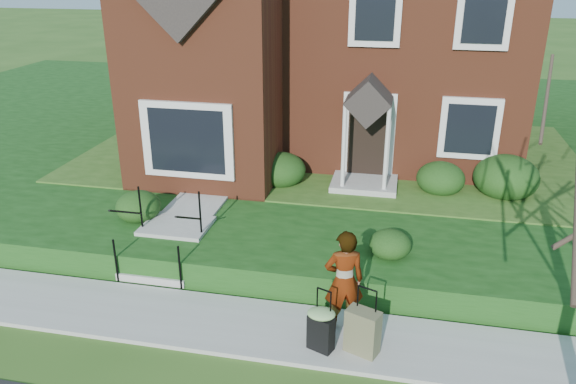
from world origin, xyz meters
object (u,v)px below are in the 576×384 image
(suitcase_black, at_px, (321,327))
(suitcase_olive, at_px, (363,331))
(front_steps, at_px, (169,243))
(woman, at_px, (344,281))

(suitcase_black, distance_m, suitcase_olive, 0.65)
(front_steps, relative_size, suitcase_black, 1.88)
(suitcase_black, xyz_separation_m, suitcase_olive, (0.65, 0.07, -0.04))
(front_steps, bearing_deg, woman, -22.59)
(front_steps, xyz_separation_m, suitcase_olive, (4.16, -2.14, -0.02))
(suitcase_black, bearing_deg, front_steps, 169.94)
(front_steps, xyz_separation_m, suitcase_black, (3.51, -2.21, 0.02))
(woman, bearing_deg, front_steps, -39.84)
(woman, distance_m, suitcase_black, 0.85)
(woman, bearing_deg, suitcase_black, 49.90)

